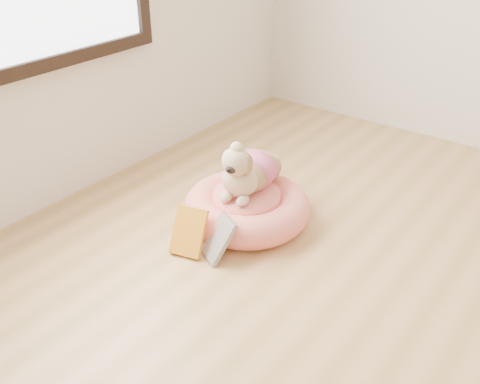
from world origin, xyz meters
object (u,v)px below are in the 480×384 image
Objects in this scene: pet_bed at (247,207)px; book_yellow at (189,232)px; dog at (248,162)px; book_white at (219,238)px.

book_yellow is (-0.06, -0.33, 0.02)m from pet_bed.
book_yellow is at bearing -107.85° from dog.
book_white is at bearing -86.15° from dog.
pet_bed is 0.22m from dog.
pet_bed is 2.81× the size of book_yellow.
dog is 0.38m from book_white.
dog is 1.97× the size of book_white.
pet_bed is 1.49× the size of dog.
dog is at bearing 132.16° from book_white.
pet_bed is 0.33m from book_yellow.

